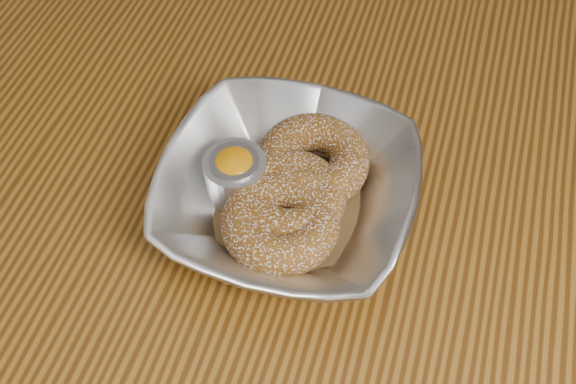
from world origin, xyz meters
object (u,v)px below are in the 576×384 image
(donut_back, at_px, (313,160))
(ramekin, at_px, (235,174))
(serving_bowl, at_px, (288,193))
(donut_front, at_px, (281,222))
(table, at_px, (396,288))
(donut_extra, at_px, (288,198))

(donut_back, relative_size, ramekin, 1.84)
(serving_bowl, distance_m, donut_front, 0.03)
(serving_bowl, relative_size, donut_front, 2.19)
(table, relative_size, donut_back, 11.06)
(donut_extra, bearing_deg, serving_bowl, 109.88)
(table, xyz_separation_m, donut_front, (-0.12, -0.04, 0.13))
(table, height_order, donut_extra, donut_extra)
(serving_bowl, xyz_separation_m, donut_extra, (0.00, -0.01, -0.00))
(donut_front, distance_m, donut_extra, 0.03)
(ramekin, bearing_deg, table, 0.10)
(serving_bowl, relative_size, donut_extra, 2.22)
(serving_bowl, relative_size, donut_back, 2.18)
(donut_front, bearing_deg, table, 17.48)
(table, distance_m, donut_front, 0.18)
(serving_bowl, bearing_deg, ramekin, 176.95)
(table, height_order, donut_back, donut_back)
(donut_back, xyz_separation_m, ramekin, (-0.06, -0.04, 0.00))
(donut_back, distance_m, ramekin, 0.08)
(donut_extra, relative_size, ramekin, 1.80)
(table, xyz_separation_m, ramekin, (-0.17, -0.00, 0.13))
(donut_front, xyz_separation_m, ramekin, (-0.06, 0.04, 0.00))
(donut_back, height_order, donut_front, same)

